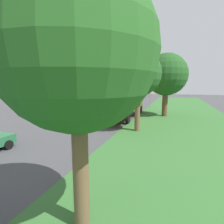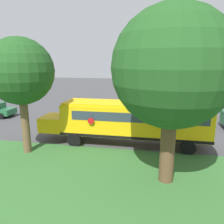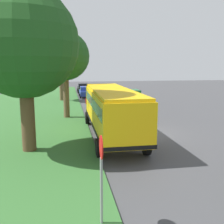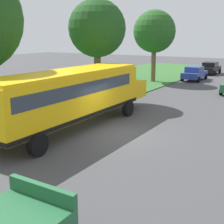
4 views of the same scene
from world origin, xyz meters
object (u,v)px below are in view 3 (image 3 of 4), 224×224
(oak_tree_far_end, at_px, (60,60))
(car_green_nearest, at_px, (133,95))
(school_bus, at_px, (111,108))
(oak_tree_roadside_mid, at_px, (65,57))
(car_black_furthest, at_px, (83,87))
(stop_sign, at_px, (101,170))
(car_blue_middle, at_px, (86,91))
(oak_tree_beside_bus, at_px, (22,43))

(oak_tree_far_end, bearing_deg, car_green_nearest, -16.35)
(school_bus, relative_size, oak_tree_roadside_mid, 1.64)
(car_black_furthest, bearing_deg, school_bus, -89.85)
(car_green_nearest, relative_size, stop_sign, 1.61)
(car_blue_middle, height_order, oak_tree_beside_bus, oak_tree_beside_bus)
(oak_tree_roadside_mid, distance_m, stop_sign, 16.73)
(school_bus, distance_m, car_black_furthest, 29.02)
(car_blue_middle, height_order, stop_sign, stop_sign)
(school_bus, distance_m, oak_tree_beside_bus, 6.72)
(oak_tree_beside_bus, relative_size, stop_sign, 3.15)
(car_green_nearest, xyz_separation_m, oak_tree_beside_bus, (-10.46, -18.30, 4.90))
(car_blue_middle, xyz_separation_m, oak_tree_far_end, (-3.49, -3.58, 4.42))
(oak_tree_beside_bus, bearing_deg, car_blue_middle, 78.80)
(oak_tree_far_end, height_order, stop_sign, oak_tree_far_end)
(car_blue_middle, distance_m, oak_tree_roadside_mid, 16.39)
(car_green_nearest, height_order, stop_sign, stop_sign)
(oak_tree_beside_bus, height_order, oak_tree_roadside_mid, oak_tree_beside_bus)
(car_green_nearest, relative_size, oak_tree_beside_bus, 0.51)
(oak_tree_beside_bus, xyz_separation_m, stop_sign, (3.06, -7.26, -4.04))
(car_black_furthest, relative_size, oak_tree_far_end, 0.58)
(oak_tree_roadside_mid, height_order, stop_sign, oak_tree_roadside_mid)
(school_bus, height_order, oak_tree_roadside_mid, oak_tree_roadside_mid)
(oak_tree_beside_bus, bearing_deg, oak_tree_roadside_mid, 77.22)
(oak_tree_roadside_mid, bearing_deg, oak_tree_far_end, 93.26)
(school_bus, xyz_separation_m, stop_sign, (-1.87, -9.72, -0.19))
(car_green_nearest, distance_m, oak_tree_roadside_mid, 13.30)
(car_black_furthest, xyz_separation_m, oak_tree_roadside_mid, (-2.81, -22.43, 4.51))
(car_black_furthest, bearing_deg, oak_tree_far_end, -108.39)
(car_green_nearest, bearing_deg, oak_tree_roadside_mid, -132.24)
(oak_tree_far_end, bearing_deg, school_bus, -79.10)
(car_blue_middle, bearing_deg, oak_tree_beside_bus, -101.20)
(car_green_nearest, bearing_deg, car_black_furthest, 113.05)
(car_green_nearest, height_order, car_blue_middle, same)
(car_blue_middle, distance_m, stop_sign, 31.87)
(school_bus, height_order, oak_tree_far_end, oak_tree_far_end)
(car_black_furthest, height_order, oak_tree_beside_bus, oak_tree_beside_bus)
(school_bus, relative_size, oak_tree_far_end, 1.64)
(car_blue_middle, distance_m, car_black_furthest, 6.92)
(oak_tree_beside_bus, distance_m, oak_tree_far_end, 21.02)
(oak_tree_roadside_mid, height_order, oak_tree_far_end, oak_tree_far_end)
(car_green_nearest, distance_m, car_blue_middle, 8.39)
(car_black_furthest, xyz_separation_m, oak_tree_beside_bus, (-4.86, -31.46, 4.90))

